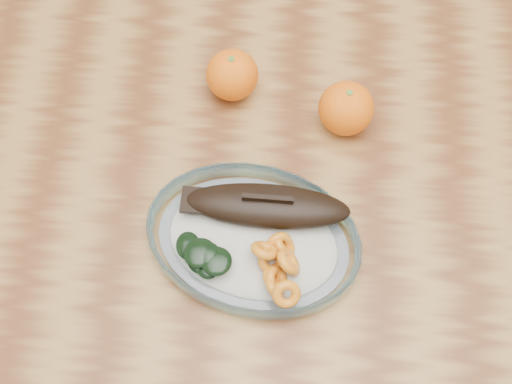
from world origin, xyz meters
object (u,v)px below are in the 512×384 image
orange_left (232,75)px  dining_table (288,239)px  plated_meal (254,237)px  orange_right (346,108)px

orange_left → dining_table: bearing=-63.8°
plated_meal → orange_left: 0.23m
plated_meal → orange_right: bearing=70.6°
orange_right → orange_left: bearing=163.4°
orange_left → orange_right: orange_right is taller
plated_meal → orange_left: (-0.04, 0.22, 0.02)m
dining_table → orange_left: orange_left is taller
dining_table → orange_right: size_ratio=16.74×
plated_meal → orange_right: 0.21m
orange_left → plated_meal: bearing=-79.4°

